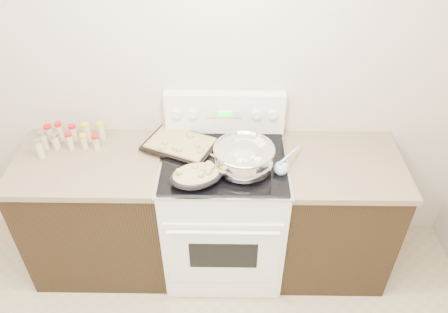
{
  "coord_description": "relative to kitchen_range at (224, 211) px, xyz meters",
  "views": [
    {
      "loc": [
        0.38,
        -0.63,
        2.59
      ],
      "look_at": [
        0.35,
        1.37,
        1.0
      ],
      "focal_mm": 35.0,
      "sensor_mm": 36.0,
      "label": 1
    }
  ],
  "objects": [
    {
      "name": "room_shell",
      "position": [
        -0.35,
        -1.42,
        1.21
      ],
      "size": [
        4.1,
        3.6,
        2.75
      ],
      "color": "#C0B3A6",
      "rests_on": "ground"
    },
    {
      "name": "counter_left",
      "position": [
        -0.83,
        0.01,
        -0.03
      ],
      "size": [
        0.93,
        0.67,
        0.92
      ],
      "color": "black",
      "rests_on": "ground"
    },
    {
      "name": "counter_right",
      "position": [
        0.73,
        0.01,
        -0.03
      ],
      "size": [
        0.73,
        0.67,
        0.92
      ],
      "color": "black",
      "rests_on": "ground"
    },
    {
      "name": "kitchen_range",
      "position": [
        0.0,
        0.0,
        0.0
      ],
      "size": [
        0.78,
        0.73,
        1.22
      ],
      "color": "white",
      "rests_on": "ground"
    },
    {
      "name": "mixing_bowl",
      "position": [
        0.11,
        -0.1,
        0.53
      ],
      "size": [
        0.42,
        0.42,
        0.21
      ],
      "color": "silver",
      "rests_on": "kitchen_range"
    },
    {
      "name": "roasting_pan",
      "position": [
        -0.15,
        -0.21,
        0.5
      ],
      "size": [
        0.36,
        0.3,
        0.11
      ],
      "color": "black",
      "rests_on": "kitchen_range"
    },
    {
      "name": "baking_sheet",
      "position": [
        -0.27,
        0.12,
        0.47
      ],
      "size": [
        0.51,
        0.44,
        0.06
      ],
      "color": "black",
      "rests_on": "kitchen_range"
    },
    {
      "name": "wooden_spoon",
      "position": [
        -0.14,
        -0.01,
        0.46
      ],
      "size": [
        0.2,
        0.19,
        0.04
      ],
      "color": "tan",
      "rests_on": "kitchen_range"
    },
    {
      "name": "blue_ladle",
      "position": [
        0.34,
        -0.12,
        0.49
      ],
      "size": [
        0.18,
        0.26,
        0.1
      ],
      "color": "#99CDE4",
      "rests_on": "kitchen_range"
    },
    {
      "name": "spice_jars",
      "position": [
        -0.98,
        0.15,
        0.49
      ],
      "size": [
        0.38,
        0.23,
        0.13
      ],
      "color": "#BFB28C",
      "rests_on": "counter_left"
    }
  ]
}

